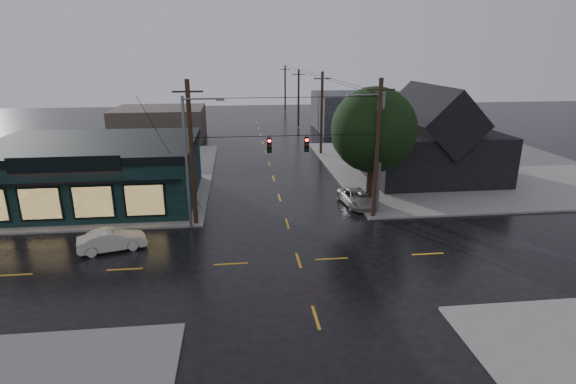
{
  "coord_description": "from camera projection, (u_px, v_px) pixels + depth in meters",
  "views": [
    {
      "loc": [
        -3.35,
        -23.96,
        11.91
      ],
      "look_at": [
        -0.17,
        4.04,
        3.01
      ],
      "focal_mm": 28.0,
      "sensor_mm": 36.0,
      "label": 1
    }
  ],
  "objects": [
    {
      "name": "streetlight_ne",
      "position": [
        377.0,
        214.0,
        34.22
      ],
      "size": [
        5.4,
        0.3,
        9.15
      ],
      "primitive_type": null,
      "color": "slate",
      "rests_on": "ground"
    },
    {
      "name": "ne_building",
      "position": [
        430.0,
        132.0,
        43.02
      ],
      "size": [
        12.6,
        11.6,
        8.75
      ],
      "color": "black",
      "rests_on": "ground"
    },
    {
      "name": "streetlight_nw",
      "position": [
        191.0,
        229.0,
        31.41
      ],
      "size": [
        5.4,
        0.3,
        9.15
      ],
      "primitive_type": null,
      "color": "slate",
      "rests_on": "ground"
    },
    {
      "name": "utility_pole_far_b",
      "position": [
        298.0,
        127.0,
        72.83
      ],
      "size": [
        2.0,
        0.32,
        9.15
      ],
      "primitive_type": null,
      "color": "black",
      "rests_on": "ground"
    },
    {
      "name": "sedan_cream",
      "position": [
        112.0,
        240.0,
        27.86
      ],
      "size": [
        4.27,
        2.52,
        1.33
      ],
      "primitive_type": "imported",
      "rotation": [
        0.0,
        0.0,
        1.87
      ],
      "color": "beige",
      "rests_on": "ground"
    },
    {
      "name": "utility_pole_nw",
      "position": [
        196.0,
        225.0,
        32.11
      ],
      "size": [
        2.0,
        0.32,
        10.15
      ],
      "primitive_type": null,
      "color": "black",
      "rests_on": "ground"
    },
    {
      "name": "corner_tree",
      "position": [
        374.0,
        130.0,
        34.85
      ],
      "size": [
        6.67,
        6.67,
        9.21
      ],
      "color": "black",
      "rests_on": "ground"
    },
    {
      "name": "suv_silver",
      "position": [
        357.0,
        198.0,
        35.99
      ],
      "size": [
        2.54,
        4.7,
        1.25
      ],
      "primitive_type": "imported",
      "rotation": [
        0.0,
        0.0,
        0.11
      ],
      "color": "#9C9790",
      "rests_on": "ground"
    },
    {
      "name": "utility_pole_ne",
      "position": [
        373.0,
        218.0,
        33.5
      ],
      "size": [
        2.0,
        0.32,
        10.15
      ],
      "primitive_type": null,
      "color": "black",
      "rests_on": "ground"
    },
    {
      "name": "span_signal_assembly",
      "position": [
        288.0,
        144.0,
        31.1
      ],
      "size": [
        13.0,
        0.48,
        1.23
      ],
      "color": "black",
      "rests_on": "ground"
    },
    {
      "name": "pizza_shop",
      "position": [
        95.0,
        171.0,
        36.53
      ],
      "size": [
        16.3,
        12.34,
        4.9
      ],
      "color": "black",
      "rests_on": "ground"
    },
    {
      "name": "ground_plane",
      "position": [
        299.0,
        260.0,
        26.65
      ],
      "size": [
        160.0,
        160.0,
        0.0
      ],
      "primitive_type": "plane",
      "color": "black"
    },
    {
      "name": "utility_pole_far_c",
      "position": [
        285.0,
        112.0,
        91.78
      ],
      "size": [
        2.0,
        0.32,
        9.15
      ],
      "primitive_type": null,
      "color": "black",
      "rests_on": "ground"
    },
    {
      "name": "sidewalk_ne",
      "position": [
        459.0,
        167.0,
        47.72
      ],
      "size": [
        28.0,
        28.0,
        0.15
      ],
      "primitive_type": "cube",
      "color": "gray",
      "rests_on": "ground"
    },
    {
      "name": "bg_building_west",
      "position": [
        160.0,
        124.0,
        62.38
      ],
      "size": [
        12.0,
        10.0,
        4.4
      ],
      "primitive_type": "cube",
      "color": "#3F322E",
      "rests_on": "ground"
    },
    {
      "name": "bg_building_east",
      "position": [
        361.0,
        112.0,
        70.16
      ],
      "size": [
        14.0,
        12.0,
        5.6
      ],
      "primitive_type": "cube",
      "color": "#2A2B30",
      "rests_on": "ground"
    },
    {
      "name": "sidewalk_nw",
      "position": [
        66.0,
        179.0,
        43.42
      ],
      "size": [
        28.0,
        28.0,
        0.15
      ],
      "primitive_type": "cube",
      "color": "gray",
      "rests_on": "ground"
    },
    {
      "name": "utility_pole_far_a",
      "position": [
        321.0,
        154.0,
        53.87
      ],
      "size": [
        2.0,
        0.32,
        9.65
      ],
      "primitive_type": null,
      "color": "black",
      "rests_on": "ground"
    }
  ]
}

